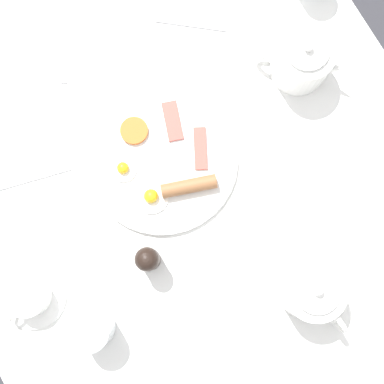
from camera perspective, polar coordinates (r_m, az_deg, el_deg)
name	(u,v)px	position (r m, az deg, el deg)	size (l,w,h in m)	color
ground_plane	(192,221)	(1.86, 0.00, -3.14)	(8.00, 8.00, 0.00)	#333338
table	(192,197)	(1.17, 0.00, -0.56)	(1.02, 1.17, 0.76)	white
breakfast_plate	(163,161)	(1.10, -3.15, 3.29)	(0.31, 0.31, 0.04)	white
teapot_near	(312,290)	(1.06, 12.63, -10.17)	(0.12, 0.21, 0.13)	white
teapot_far	(302,60)	(1.14, 11.61, 13.66)	(0.16, 0.16, 0.13)	white
teacup_with_saucer_left	(30,297)	(1.11, -16.93, -10.65)	(0.13, 0.13, 0.06)	white
wine_glass_spare	(93,330)	(1.07, -10.50, -14.27)	(0.07, 0.07, 0.09)	white
salt_grinder	(148,259)	(1.04, -4.74, -7.17)	(0.05, 0.05, 0.10)	black
fork_by_plate	(190,23)	(1.20, -0.24, 17.55)	(0.13, 0.11, 0.00)	silver
knife_by_plate	(60,35)	(1.22, -13.85, 15.96)	(0.10, 0.20, 0.00)	silver
fork_spare	(31,178)	(1.15, -16.81, 1.45)	(0.17, 0.05, 0.00)	silver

